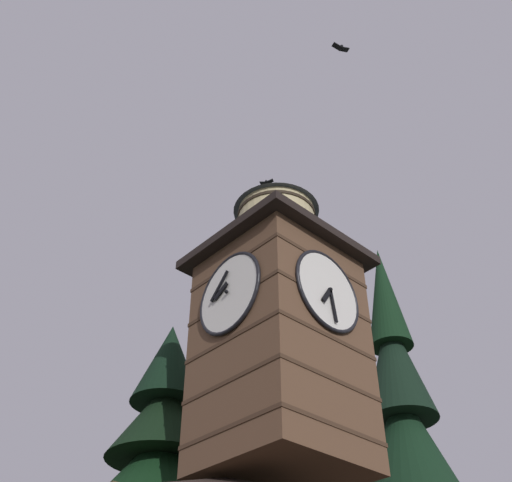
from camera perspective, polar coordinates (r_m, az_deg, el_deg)
name	(u,v)px	position (r m, az deg, el deg)	size (l,w,h in m)	color
clock_tower	(279,326)	(16.53, 2.11, -7.67)	(4.05, 4.05, 8.90)	brown
flying_bird_high	(267,182)	(26.95, 0.97, 5.33)	(0.44, 0.60, 0.14)	black
flying_bird_low	(341,48)	(19.48, 7.65, 16.90)	(0.55, 0.32, 0.12)	black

